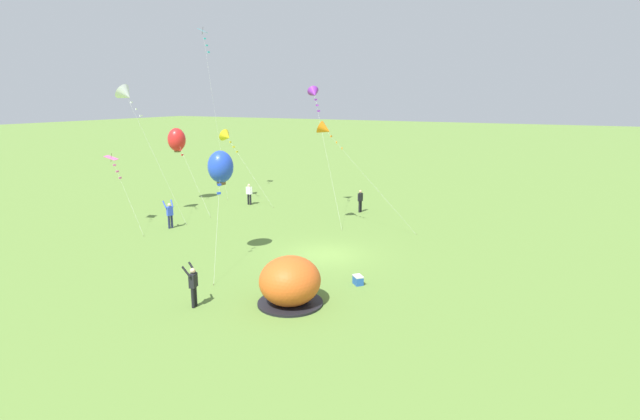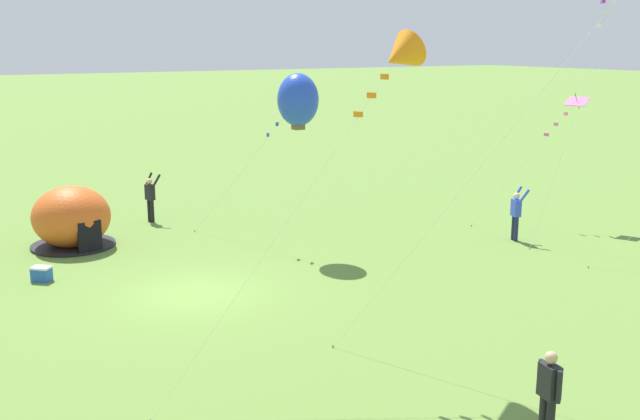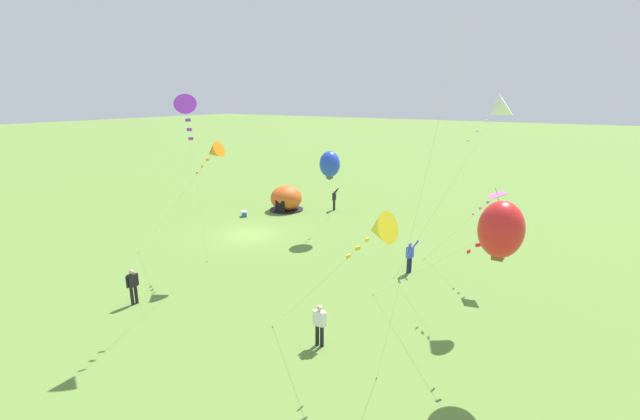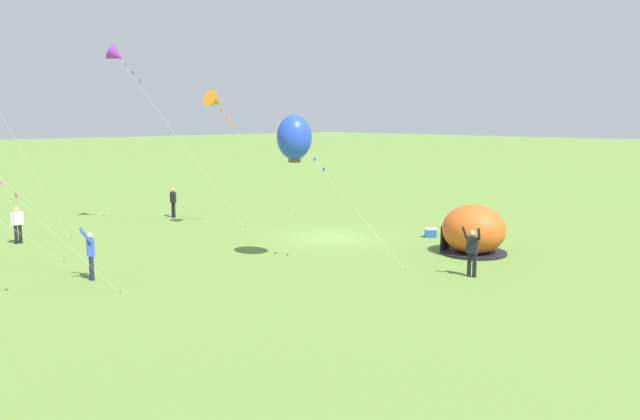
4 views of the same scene
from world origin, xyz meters
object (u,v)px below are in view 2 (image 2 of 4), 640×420
cooler_box (42,274)px  person_with_toddler (549,393)px  kite_pink (571,108)px  person_arms_raised (516,213)px  person_flying_kite (150,197)px  kite_orange (399,56)px  popup_tent (72,218)px  kite_blue (298,100)px

cooler_box → person_with_toddler: person_with_toddler is taller
kite_pink → person_arms_raised: bearing=-72.9°
kite_pink → cooler_box: bearing=-97.5°
person_flying_kite → kite_orange: 15.46m
popup_tent → kite_blue: size_ratio=0.48×
kite_blue → person_flying_kite: bearing=-152.3°
person_flying_kite → kite_orange: size_ratio=0.27×
popup_tent → cooler_box: 3.89m
cooler_box → person_flying_kite: 7.59m
person_with_toddler → kite_pink: kite_pink is taller
popup_tent → cooler_box: size_ratio=4.40×
cooler_box → person_flying_kite: bearing=137.4°
person_with_toddler → person_arms_raised: (-10.30, 9.44, 0.03)m
person_with_toddler → person_flying_kite: person_flying_kite is taller
kite_orange → kite_blue: 8.68m
cooler_box → kite_pink: 19.59m
person_flying_kite → kite_orange: kite_orange is taller
person_with_toddler → person_arms_raised: person_arms_raised is taller
person_with_toddler → kite_blue: (-13.41, 2.46, 4.02)m
person_arms_raised → person_flying_kite: same height
person_arms_raised → kite_pink: size_ratio=0.38×
person_with_toddler → person_arms_raised: size_ratio=0.91×
popup_tent → person_arms_raised: popup_tent is taller
person_with_toddler → kite_blue: size_ratio=0.29×
cooler_box → kite_orange: kite_orange is taller
kite_pink → popup_tent: bearing=-108.9°
popup_tent → kite_orange: size_ratio=0.39×
cooler_box → person_flying_kite: person_flying_kite is taller
kite_pink → person_flying_kite: bearing=-120.2°
popup_tent → person_with_toddler: bearing=13.5°
popup_tent → kite_pink: kite_pink is taller
kite_orange → person_with_toddler: bearing=-4.8°
kite_pink → kite_blue: (-1.98, -10.66, 0.58)m
popup_tent → person_with_toddler: 17.86m
person_with_toddler → person_flying_kite: bearing=-177.8°
person_flying_kite → popup_tent: bearing=-58.2°
kite_pink → person_with_toddler: bearing=-48.9°
cooler_box → kite_blue: size_ratio=0.11×
person_flying_kite → kite_pink: (8.07, 13.87, 3.40)m
popup_tent → kite_orange: 14.22m
cooler_box → kite_pink: bearing=82.5°
person_with_toddler → kite_orange: size_ratio=0.24×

